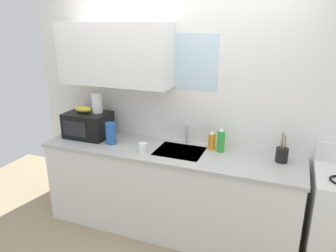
% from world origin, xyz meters
% --- Properties ---
extents(kitchen_wall_assembly, '(3.34, 0.42, 2.50)m').
position_xyz_m(kitchen_wall_assembly, '(-0.14, 0.30, 1.37)').
color(kitchen_wall_assembly, white).
rests_on(kitchen_wall_assembly, ground).
extents(counter_unit, '(2.57, 0.63, 0.90)m').
position_xyz_m(counter_unit, '(0.00, 0.00, 0.46)').
color(counter_unit, white).
rests_on(counter_unit, ground).
extents(sink_faucet, '(0.03, 0.03, 0.20)m').
position_xyz_m(sink_faucet, '(0.11, 0.24, 1.00)').
color(sink_faucet, '#B2B5BA').
rests_on(sink_faucet, counter_unit).
extents(microwave, '(0.46, 0.35, 0.27)m').
position_xyz_m(microwave, '(-0.95, 0.05, 1.04)').
color(microwave, black).
rests_on(microwave, counter_unit).
extents(banana_bunch, '(0.20, 0.11, 0.07)m').
position_xyz_m(banana_bunch, '(-1.00, 0.05, 1.20)').
color(banana_bunch, gold).
rests_on(banana_bunch, microwave).
extents(paper_towel_roll, '(0.11, 0.11, 0.22)m').
position_xyz_m(paper_towel_roll, '(-0.85, 0.10, 1.28)').
color(paper_towel_roll, white).
rests_on(paper_towel_roll, microwave).
extents(dish_soap_bottle_orange, '(0.07, 0.07, 0.20)m').
position_xyz_m(dish_soap_bottle_orange, '(0.39, 0.18, 0.99)').
color(dish_soap_bottle_orange, orange).
rests_on(dish_soap_bottle_orange, counter_unit).
extents(dish_soap_bottle_green, '(0.07, 0.07, 0.25)m').
position_xyz_m(dish_soap_bottle_green, '(0.49, 0.15, 1.02)').
color(dish_soap_bottle_green, green).
rests_on(dish_soap_bottle_green, counter_unit).
extents(cereal_canister, '(0.10, 0.10, 0.22)m').
position_xyz_m(cereal_canister, '(-0.61, -0.05, 1.01)').
color(cereal_canister, '#2659A5').
rests_on(cereal_canister, counter_unit).
extents(mug_white, '(0.08, 0.08, 0.09)m').
position_xyz_m(mug_white, '(-0.21, -0.14, 0.95)').
color(mug_white, white).
rests_on(mug_white, counter_unit).
extents(utensil_crock, '(0.11, 0.11, 0.28)m').
position_xyz_m(utensil_crock, '(1.05, 0.12, 0.97)').
color(utensil_crock, black).
rests_on(utensil_crock, counter_unit).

